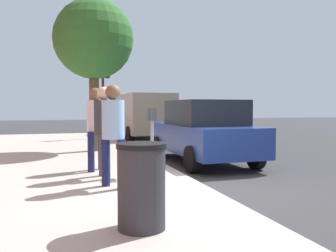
% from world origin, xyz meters
% --- Properties ---
extents(ground_plane, '(80.00, 80.00, 0.00)m').
position_xyz_m(ground_plane, '(0.00, 0.00, 0.00)').
color(ground_plane, '#38383A').
rests_on(ground_plane, ground).
extents(sidewalk_slab, '(28.00, 6.00, 0.15)m').
position_xyz_m(sidewalk_slab, '(0.00, 3.00, 0.07)').
color(sidewalk_slab, '#B7B2A8').
rests_on(sidewalk_slab, ground_plane).
extents(parking_meter, '(0.36, 0.12, 1.41)m').
position_xyz_m(parking_meter, '(1.00, 0.69, 1.17)').
color(parking_meter, gray).
rests_on(parking_meter, sidewalk_slab).
extents(pedestrian_at_meter, '(0.55, 0.40, 1.84)m').
position_xyz_m(pedestrian_at_meter, '(1.04, 1.68, 1.25)').
color(pedestrian_at_meter, '#47474C').
rests_on(pedestrian_at_meter, sidewalk_slab).
extents(pedestrian_bystander, '(0.47, 0.40, 1.82)m').
position_xyz_m(pedestrian_bystander, '(0.09, 1.64, 1.24)').
color(pedestrian_bystander, '#191E4C').
rests_on(pedestrian_bystander, sidewalk_slab).
extents(parking_officer, '(0.46, 0.41, 1.86)m').
position_xyz_m(parking_officer, '(1.91, 1.75, 1.26)').
color(parking_officer, '#191E4C').
rests_on(parking_officer, sidewalk_slab).
extents(parked_sedan_near, '(4.42, 2.01, 1.77)m').
position_xyz_m(parked_sedan_near, '(3.11, -1.35, 0.89)').
color(parked_sedan_near, navy).
rests_on(parked_sedan_near, ground_plane).
extents(parked_van_far, '(5.21, 2.15, 2.18)m').
position_xyz_m(parked_van_far, '(10.74, -1.35, 1.26)').
color(parked_van_far, gray).
rests_on(parked_van_far, ground_plane).
extents(street_tree, '(2.57, 2.57, 4.91)m').
position_xyz_m(street_tree, '(5.63, 1.42, 3.74)').
color(street_tree, brown).
rests_on(street_tree, sidewalk_slab).
extents(traffic_signal, '(0.24, 0.44, 3.60)m').
position_xyz_m(traffic_signal, '(10.39, 0.45, 2.58)').
color(traffic_signal, black).
rests_on(traffic_signal, sidewalk_slab).
extents(trash_bin, '(0.59, 0.59, 1.01)m').
position_xyz_m(trash_bin, '(-2.17, 1.65, 0.66)').
color(trash_bin, '#2D2D33').
rests_on(trash_bin, sidewalk_slab).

